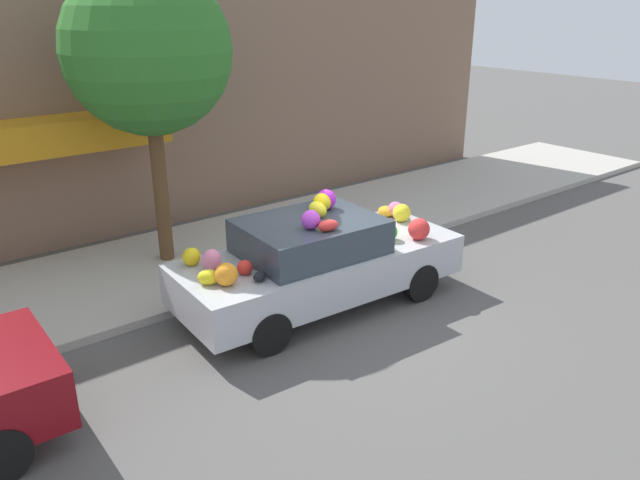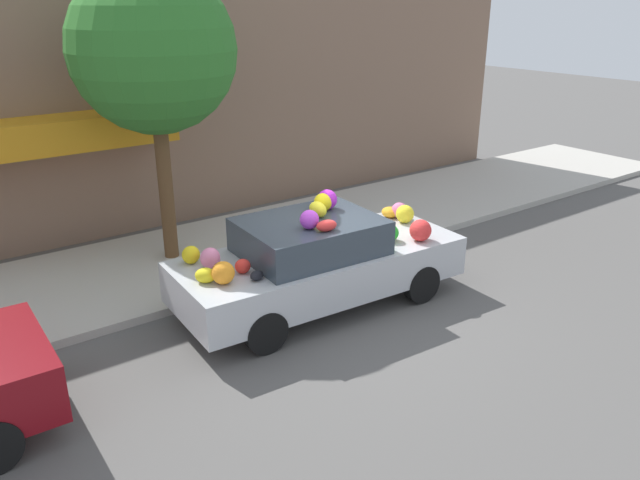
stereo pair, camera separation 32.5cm
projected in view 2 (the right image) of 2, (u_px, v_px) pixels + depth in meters
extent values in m
plane|color=#565451|center=(325.00, 307.00, 9.34)|extent=(60.00, 60.00, 0.00)
cube|color=#B2ADA3|center=(236.00, 248.00, 11.35)|extent=(24.00, 3.20, 0.13)
cube|color=#846651|center=(173.00, 87.00, 12.08)|extent=(18.00, 0.30, 5.39)
cube|color=orange|center=(53.00, 135.00, 10.46)|extent=(4.14, 0.90, 0.55)
cylinder|color=brown|center=(166.00, 186.00, 10.39)|extent=(0.24, 0.24, 2.54)
sphere|color=#2D7228|center=(153.00, 50.00, 9.60)|extent=(2.60, 2.60, 2.60)
cylinder|color=gold|center=(307.00, 234.00, 11.07)|extent=(0.20, 0.20, 0.55)
sphere|color=gold|center=(307.00, 216.00, 10.94)|extent=(0.18, 0.18, 0.18)
cube|color=#B7BABF|center=(320.00, 268.00, 9.21)|extent=(4.39, 1.90, 0.60)
cube|color=#333D47|center=(310.00, 236.00, 8.93)|extent=(2.01, 1.57, 0.49)
cylinder|color=black|center=(361.00, 252.00, 10.59)|extent=(0.60, 0.21, 0.59)
cylinder|color=black|center=(421.00, 284.00, 9.40)|extent=(0.60, 0.21, 0.59)
cylinder|color=black|center=(217.00, 289.00, 9.24)|extent=(0.60, 0.21, 0.59)
cylinder|color=black|center=(266.00, 332.00, 8.05)|extent=(0.60, 0.21, 0.59)
ellipsoid|color=black|center=(257.00, 275.00, 8.09)|extent=(0.24, 0.21, 0.13)
sphere|color=purple|center=(327.00, 199.00, 9.24)|extent=(0.41, 0.41, 0.30)
ellipsoid|color=yellow|center=(318.00, 209.00, 8.92)|extent=(0.19, 0.33, 0.22)
ellipsoid|color=red|center=(327.00, 226.00, 8.39)|extent=(0.32, 0.22, 0.16)
sphere|color=pink|center=(399.00, 210.00, 10.35)|extent=(0.37, 0.37, 0.26)
ellipsoid|color=green|center=(390.00, 233.00, 9.38)|extent=(0.27, 0.27, 0.26)
sphere|color=orange|center=(223.00, 273.00, 7.96)|extent=(0.33, 0.33, 0.30)
ellipsoid|color=red|center=(243.00, 266.00, 8.29)|extent=(0.23, 0.22, 0.20)
ellipsoid|color=yellow|center=(191.00, 255.00, 8.59)|extent=(0.31, 0.29, 0.25)
sphere|color=white|center=(370.00, 230.00, 9.45)|extent=(0.36, 0.36, 0.29)
sphere|color=yellow|center=(323.00, 202.00, 9.16)|extent=(0.34, 0.34, 0.27)
ellipsoid|color=pink|center=(210.00, 258.00, 8.43)|extent=(0.31, 0.29, 0.29)
sphere|color=red|center=(420.00, 230.00, 9.37)|extent=(0.40, 0.40, 0.33)
sphere|color=yellow|center=(405.00, 214.00, 10.13)|extent=(0.32, 0.32, 0.30)
sphere|color=#AC3BC2|center=(309.00, 220.00, 8.45)|extent=(0.36, 0.36, 0.26)
ellipsoid|color=yellow|center=(206.00, 275.00, 8.02)|extent=(0.35, 0.34, 0.20)
ellipsoid|color=orange|center=(390.00, 212.00, 10.41)|extent=(0.35, 0.36, 0.18)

